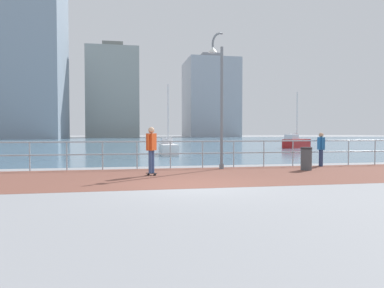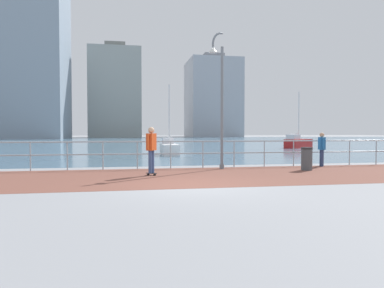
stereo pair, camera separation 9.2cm
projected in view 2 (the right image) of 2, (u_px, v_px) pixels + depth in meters
name	position (u px, v px, depth m)	size (l,w,h in m)	color
ground	(140.00, 143.00, 49.65)	(220.00, 220.00, 0.00)	gray
brick_paving	(180.00, 176.00, 12.57)	(28.00, 5.56, 0.01)	brown
harbor_water	(137.00, 141.00, 59.54)	(180.00, 88.00, 0.00)	slate
waterfront_railing	(171.00, 149.00, 15.28)	(25.25, 0.06, 1.17)	#9EADB7
lamppost	(219.00, 94.00, 14.88)	(0.74, 0.56, 5.67)	slate
skateboarder	(151.00, 146.00, 12.76)	(0.40, 0.51, 1.72)	black
bystander	(322.00, 147.00, 16.15)	(0.31, 0.56, 1.52)	navy
trash_bin	(307.00, 159.00, 14.51)	(0.46, 0.46, 0.93)	#474C51
sailboat_navy	(169.00, 148.00, 24.41)	(1.10, 3.39, 4.73)	white
sailboat_red	(298.00, 142.00, 35.14)	(3.80, 3.36, 5.47)	#B21E1E
tower_brick	(116.00, 94.00, 101.87)	(14.01, 14.67, 26.43)	#939993
tower_beige	(212.00, 98.00, 115.42)	(15.75, 17.14, 26.18)	#A3A8B2
tower_steel	(35.00, 34.00, 82.63)	(13.57, 16.88, 49.68)	#8493A3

